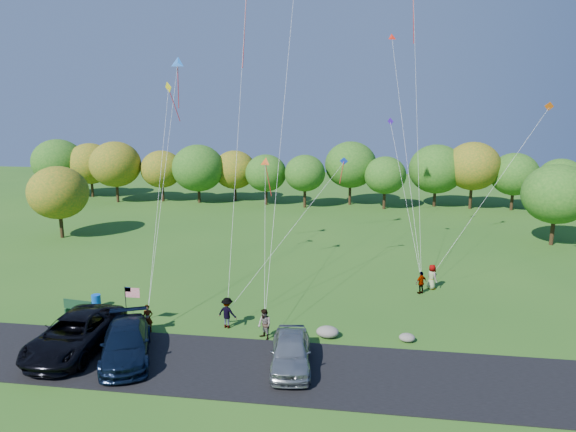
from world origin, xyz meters
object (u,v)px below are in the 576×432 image
(flyer_b, at_px, (265,324))
(flyer_d, at_px, (421,283))
(trash_barrel, at_px, (96,301))
(park_bench, at_px, (79,307))
(flyer_c, at_px, (227,313))
(minivan_silver, at_px, (291,351))
(flyer_a, at_px, (148,318))
(minivan_navy, at_px, (126,343))
(flyer_e, at_px, (432,277))
(minivan_dark, at_px, (75,334))

(flyer_b, bearing_deg, flyer_d, 86.61)
(trash_barrel, bearing_deg, park_bench, -102.93)
(flyer_c, bearing_deg, minivan_silver, 151.93)
(flyer_d, bearing_deg, flyer_a, -9.71)
(minivan_navy, bearing_deg, flyer_a, 72.29)
(flyer_a, distance_m, trash_barrel, 5.54)
(minivan_silver, relative_size, flyer_e, 2.73)
(flyer_d, bearing_deg, flyer_c, -5.74)
(park_bench, bearing_deg, minivan_dark, -54.46)
(minivan_navy, height_order, park_bench, minivan_navy)
(minivan_navy, distance_m, flyer_b, 7.26)
(trash_barrel, bearing_deg, flyer_a, -31.54)
(flyer_d, distance_m, park_bench, 22.15)
(flyer_b, height_order, flyer_c, flyer_c)
(flyer_b, height_order, flyer_e, flyer_e)
(minivan_dark, height_order, flyer_a, minivan_dark)
(flyer_b, bearing_deg, flyer_e, 87.53)
(minivan_dark, bearing_deg, trash_barrel, 107.48)
(trash_barrel, bearing_deg, flyer_e, 16.88)
(flyer_e, distance_m, trash_barrel, 22.50)
(flyer_a, relative_size, trash_barrel, 1.89)
(flyer_a, bearing_deg, park_bench, 149.68)
(flyer_d, bearing_deg, minivan_navy, -0.94)
(minivan_navy, height_order, trash_barrel, minivan_navy)
(flyer_c, bearing_deg, flyer_e, -130.88)
(minivan_navy, bearing_deg, park_bench, 116.69)
(minivan_silver, relative_size, flyer_b, 2.78)
(flyer_a, height_order, flyer_e, flyer_e)
(flyer_d, distance_m, trash_barrel, 21.41)
(minivan_silver, xyz_separation_m, flyer_d, (7.40, 11.28, -0.09))
(minivan_silver, relative_size, flyer_d, 3.06)
(minivan_navy, height_order, flyer_a, minivan_navy)
(minivan_dark, bearing_deg, flyer_e, 30.75)
(flyer_a, bearing_deg, flyer_d, 13.07)
(minivan_navy, relative_size, flyer_d, 3.64)
(minivan_navy, xyz_separation_m, flyer_d, (15.75, 11.62, -0.10))
(flyer_c, xyz_separation_m, park_bench, (-9.37, 0.23, -0.33))
(minivan_dark, height_order, minivan_silver, minivan_dark)
(flyer_a, relative_size, flyer_c, 0.88)
(flyer_b, xyz_separation_m, trash_barrel, (-11.44, 2.89, -0.44))
(flyer_a, height_order, flyer_c, flyer_c)
(flyer_e, bearing_deg, flyer_b, 102.15)
(flyer_a, height_order, flyer_b, flyer_b)
(flyer_b, bearing_deg, minivan_dark, -118.91)
(flyer_d, distance_m, flyer_e, 1.34)
(flyer_e, height_order, trash_barrel, flyer_e)
(minivan_dark, relative_size, minivan_navy, 1.18)
(minivan_silver, bearing_deg, flyer_b, 115.84)
(flyer_e, bearing_deg, minivan_navy, 96.47)
(flyer_a, bearing_deg, minivan_silver, -33.27)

